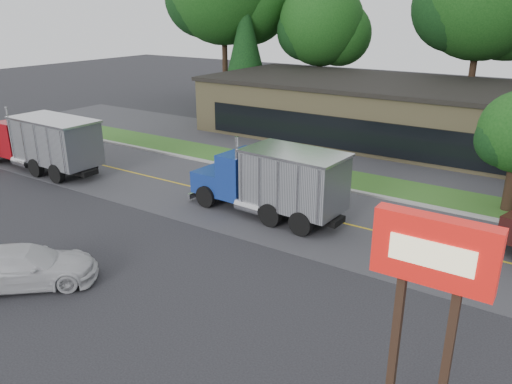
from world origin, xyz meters
TOP-DOWN VIEW (x-y plane):
  - ground at (0.00, 0.00)m, footprint 140.00×140.00m
  - road at (0.00, 9.00)m, footprint 60.00×8.00m
  - center_line at (0.00, 9.00)m, footprint 60.00×0.12m
  - curb at (0.00, 13.20)m, footprint 60.00×0.30m
  - grass_verge at (0.00, 15.00)m, footprint 60.00×3.40m
  - far_parking at (0.00, 20.00)m, footprint 60.00×7.00m
  - strip_mall at (2.00, 26.00)m, footprint 32.00×12.00m
  - tree_far_b at (-9.87, 34.10)m, footprint 8.50×8.00m
  - tree_far_c at (4.17, 34.13)m, footprint 11.02×10.37m
  - evergreen_left at (-16.00, 30.00)m, footprint 4.78×4.78m
  - dump_truck_red at (-14.76, 6.49)m, footprint 9.69×2.82m
  - dump_truck_blue at (0.74, 8.05)m, footprint 8.03×3.09m
  - rally_car at (-3.35, -2.33)m, footprint 5.00×4.87m

SIDE VIEW (x-z plane):
  - ground at x=0.00m, z-range 0.00..0.00m
  - road at x=0.00m, z-range -0.01..0.01m
  - center_line at x=0.00m, z-range 0.00..0.00m
  - curb at x=0.00m, z-range -0.06..0.06m
  - grass_verge at x=0.00m, z-range -0.01..0.01m
  - far_parking at x=0.00m, z-range -0.01..0.01m
  - rally_car at x=-3.35m, z-range 0.00..1.44m
  - dump_truck_blue at x=0.74m, z-range 0.12..3.48m
  - dump_truck_red at x=-14.76m, z-range 0.13..3.49m
  - strip_mall at x=2.00m, z-range 0.00..4.00m
  - evergreen_left at x=-16.00m, z-range 0.54..11.40m
  - tree_far_b at x=-9.87m, z-range 1.67..13.80m
  - tree_far_c at x=4.17m, z-range 2.17..17.89m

